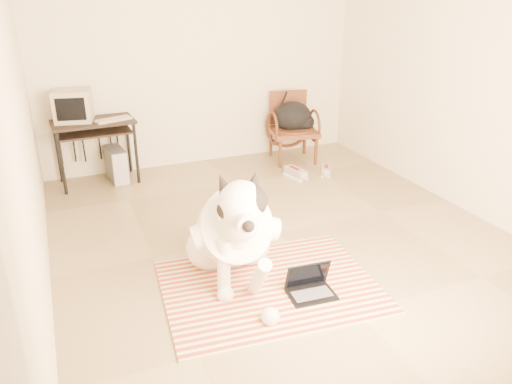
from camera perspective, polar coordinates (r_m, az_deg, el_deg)
floor at (r=4.70m, az=2.53°, el=-4.68°), size 4.50×4.50×0.00m
wall_back at (r=6.32m, az=-6.25°, el=15.30°), size 4.50×0.00×4.50m
wall_front at (r=2.49m, az=25.66°, el=1.19°), size 4.50×0.00×4.50m
wall_left at (r=3.85m, az=-25.45°, el=8.34°), size 0.00×4.50×4.50m
wall_right at (r=5.41m, az=22.86°, el=12.41°), size 0.00×4.50×4.50m
rug at (r=3.91m, az=1.60°, el=-10.77°), size 1.72×1.38×0.02m
dog at (r=3.82m, az=-2.65°, el=-4.60°), size 0.70×1.46×1.05m
laptop at (r=3.81m, az=6.17°, el=-10.65°), size 0.36×0.27×0.24m
computer_desk at (r=5.93m, az=-18.02°, el=6.77°), size 0.91×0.54×0.74m
crt_monitor at (r=5.93m, az=-20.18°, el=9.26°), size 0.45×0.44×0.35m
desk_keyboard at (r=5.84m, az=-15.98°, el=7.97°), size 0.42×0.26×0.03m
pc_tower at (r=6.06m, az=-15.67°, el=3.01°), size 0.23×0.44×0.40m
rattan_chair at (r=6.54m, az=4.16°, el=7.44°), size 0.66×0.64×0.87m
backpack at (r=6.47m, az=4.36°, el=8.51°), size 0.53×0.42×0.37m
sneaker_left at (r=6.01m, az=4.55°, el=2.15°), size 0.19×0.34×0.11m
sneaker_right at (r=6.16m, az=8.00°, el=2.42°), size 0.23×0.29×0.09m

